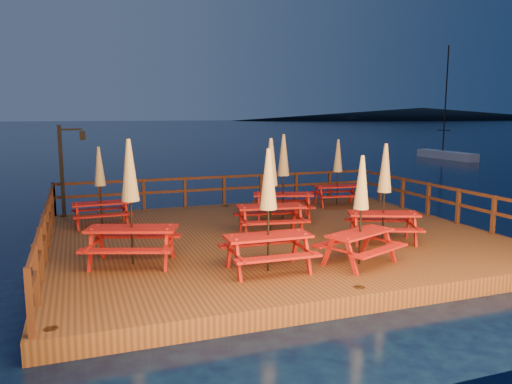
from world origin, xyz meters
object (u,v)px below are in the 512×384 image
lamp_post (66,162)px  sailboat (446,155)px  picnic_table_0 (338,171)px  picnic_table_2 (100,185)px  picnic_table_1 (283,175)px

lamp_post → sailboat: sailboat is taller
sailboat → picnic_table_0: (-20.07, -17.65, 1.35)m
picnic_table_2 → picnic_table_1: bearing=-11.5°
lamp_post → picnic_table_1: (6.51, -2.68, -0.39)m
picnic_table_0 → picnic_table_2: picnic_table_0 is taller
sailboat → picnic_table_2: sailboat is taller
picnic_table_1 → picnic_table_2: bearing=-170.1°
picnic_table_1 → picnic_table_2: (-5.57, 0.87, -0.17)m
picnic_table_1 → picnic_table_2: picnic_table_1 is taller
lamp_post → picnic_table_2: lamp_post is taller
lamp_post → sailboat: bearing=29.3°
lamp_post → picnic_table_1: 7.05m
sailboat → picnic_table_2: (-28.44, -18.26, 1.33)m
picnic_table_0 → lamp_post: bearing=-179.5°
sailboat → picnic_table_0: sailboat is taller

